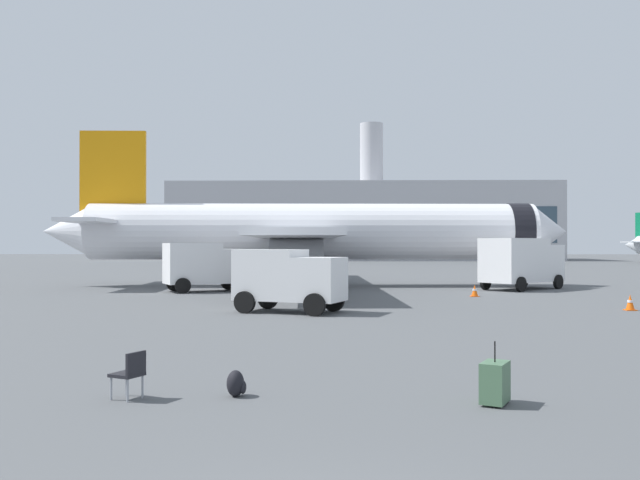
# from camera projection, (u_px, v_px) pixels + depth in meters

# --- Properties ---
(airplane_at_gate) EXTENTS (35.71, 32.17, 10.50)m
(airplane_at_gate) POSITION_uv_depth(u_px,v_px,m) (309.00, 232.00, 45.68)
(airplane_at_gate) COLOR white
(airplane_at_gate) RESTS_ON ground
(service_truck) EXTENTS (5.28, 4.12, 2.90)m
(service_truck) POSITION_uv_depth(u_px,v_px,m) (205.00, 265.00, 40.18)
(service_truck) COLOR white
(service_truck) RESTS_ON ground
(fuel_truck) EXTENTS (6.07, 5.79, 3.20)m
(fuel_truck) POSITION_uv_depth(u_px,v_px,m) (521.00, 261.00, 42.08)
(fuel_truck) COLOR white
(fuel_truck) RESTS_ON ground
(cargo_van) EXTENTS (4.82, 3.59, 2.60)m
(cargo_van) POSITION_uv_depth(u_px,v_px,m) (288.00, 277.00, 27.74)
(cargo_van) COLOR white
(cargo_van) RESTS_ON ground
(safety_cone_near) EXTENTS (0.44, 0.44, 0.77)m
(safety_cone_near) POSITION_uv_depth(u_px,v_px,m) (175.00, 280.00, 45.71)
(safety_cone_near) COLOR #F2590C
(safety_cone_near) RESTS_ON ground
(safety_cone_mid) EXTENTS (0.44, 0.44, 0.67)m
(safety_cone_mid) POSITION_uv_depth(u_px,v_px,m) (630.00, 303.00, 28.53)
(safety_cone_mid) COLOR #F2590C
(safety_cone_mid) RESTS_ON ground
(safety_cone_far) EXTENTS (0.44, 0.44, 0.63)m
(safety_cone_far) POSITION_uv_depth(u_px,v_px,m) (475.00, 291.00, 36.22)
(safety_cone_far) COLOR #F2590C
(safety_cone_far) RESTS_ON ground
(rolling_suitcase) EXTENTS (0.65, 0.75, 1.10)m
(rolling_suitcase) POSITION_uv_depth(u_px,v_px,m) (495.00, 382.00, 11.68)
(rolling_suitcase) COLOR #476B4C
(rolling_suitcase) RESTS_ON ground
(traveller_backpack) EXTENTS (0.36, 0.40, 0.48)m
(traveller_backpack) POSITION_uv_depth(u_px,v_px,m) (236.00, 384.00, 12.31)
(traveller_backpack) COLOR black
(traveller_backpack) RESTS_ON ground
(gate_chair) EXTENTS (0.64, 0.64, 0.86)m
(gate_chair) POSITION_uv_depth(u_px,v_px,m) (130.00, 372.00, 12.07)
(gate_chair) COLOR black
(gate_chair) RESTS_ON ground
(terminal_building) EXTENTS (70.06, 23.66, 26.08)m
(terminal_building) POSITION_uv_depth(u_px,v_px,m) (362.00, 222.00, 128.60)
(terminal_building) COLOR #B2B2B7
(terminal_building) RESTS_ON ground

